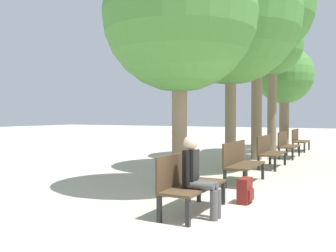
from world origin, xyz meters
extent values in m
plane|color=beige|center=(0.00, 0.00, 0.00)|extent=(80.00, 80.00, 0.00)
cube|color=#4C3823|center=(-1.51, 0.10, 0.40)|extent=(0.53, 1.51, 0.04)
cube|color=#4C3823|center=(-1.76, 0.10, 0.67)|extent=(0.04, 1.51, 0.49)
cube|color=black|center=(-1.29, -0.61, 0.19)|extent=(0.06, 0.06, 0.38)
cube|color=black|center=(-1.29, 0.81, 0.19)|extent=(0.06, 0.06, 0.38)
cube|color=black|center=(-1.73, -0.61, 0.19)|extent=(0.06, 0.06, 0.38)
cube|color=black|center=(-1.73, 0.81, 0.19)|extent=(0.06, 0.06, 0.38)
cube|color=#4C3823|center=(-1.51, 2.88, 0.40)|extent=(0.53, 1.51, 0.04)
cube|color=#4C3823|center=(-1.76, 2.88, 0.67)|extent=(0.04, 1.51, 0.49)
cube|color=black|center=(-1.29, 2.17, 0.19)|extent=(0.06, 0.06, 0.38)
cube|color=black|center=(-1.29, 3.58, 0.19)|extent=(0.06, 0.06, 0.38)
cube|color=black|center=(-1.73, 2.17, 0.19)|extent=(0.06, 0.06, 0.38)
cube|color=black|center=(-1.73, 3.58, 0.19)|extent=(0.06, 0.06, 0.38)
cube|color=#4C3823|center=(-1.51, 5.65, 0.40)|extent=(0.53, 1.51, 0.04)
cube|color=#4C3823|center=(-1.76, 5.65, 0.67)|extent=(0.04, 1.51, 0.49)
cube|color=black|center=(-1.29, 4.94, 0.19)|extent=(0.06, 0.06, 0.38)
cube|color=black|center=(-1.29, 6.36, 0.19)|extent=(0.06, 0.06, 0.38)
cube|color=black|center=(-1.73, 4.94, 0.19)|extent=(0.06, 0.06, 0.38)
cube|color=black|center=(-1.73, 6.36, 0.19)|extent=(0.06, 0.06, 0.38)
cube|color=#4C3823|center=(-1.51, 8.42, 0.40)|extent=(0.53, 1.51, 0.04)
cube|color=#4C3823|center=(-1.76, 8.42, 0.67)|extent=(0.04, 1.51, 0.49)
cube|color=black|center=(-1.29, 7.72, 0.19)|extent=(0.06, 0.06, 0.38)
cube|color=black|center=(-1.29, 9.13, 0.19)|extent=(0.06, 0.06, 0.38)
cube|color=black|center=(-1.73, 7.72, 0.19)|extent=(0.06, 0.06, 0.38)
cube|color=black|center=(-1.73, 9.13, 0.19)|extent=(0.06, 0.06, 0.38)
cube|color=#4C3823|center=(-1.51, 11.20, 0.40)|extent=(0.53, 1.51, 0.04)
cube|color=#4C3823|center=(-1.76, 11.20, 0.67)|extent=(0.04, 1.51, 0.49)
cube|color=black|center=(-1.29, 10.49, 0.19)|extent=(0.06, 0.06, 0.38)
cube|color=black|center=(-1.29, 11.91, 0.19)|extent=(0.06, 0.06, 0.38)
cube|color=black|center=(-1.73, 10.49, 0.19)|extent=(0.06, 0.06, 0.38)
cube|color=black|center=(-1.73, 11.91, 0.19)|extent=(0.06, 0.06, 0.38)
cylinder|color=#7A664C|center=(-2.42, 1.45, 1.31)|extent=(0.30, 0.30, 2.63)
sphere|color=#478438|center=(-2.42, 1.45, 3.46)|extent=(3.01, 3.01, 3.01)
cylinder|color=#7A664C|center=(-2.42, 4.62, 1.58)|extent=(0.30, 0.30, 3.16)
sphere|color=#478438|center=(-2.42, 4.62, 4.19)|extent=(3.73, 3.73, 3.73)
cylinder|color=#7A664C|center=(-2.42, 7.39, 2.06)|extent=(0.36, 0.36, 4.13)
sphere|color=#478438|center=(-2.42, 7.39, 5.16)|extent=(3.77, 3.77, 3.77)
cylinder|color=#7A664C|center=(-2.42, 9.76, 1.80)|extent=(0.35, 0.35, 3.61)
sphere|color=#478438|center=(-2.42, 9.76, 4.25)|extent=(2.35, 2.35, 2.35)
cylinder|color=#7A664C|center=(-2.42, 12.32, 1.30)|extent=(0.43, 0.43, 2.61)
sphere|color=#478438|center=(-2.42, 12.32, 3.31)|extent=(2.57, 2.57, 2.57)
cylinder|color=#4C4C4C|center=(-1.29, -0.16, 0.48)|extent=(0.40, 0.12, 0.12)
cylinder|color=#4C4C4C|center=(-1.09, -0.16, 0.21)|extent=(0.12, 0.12, 0.42)
cylinder|color=#4C4C4C|center=(-1.29, -0.02, 0.48)|extent=(0.40, 0.12, 0.12)
cylinder|color=#4C4C4C|center=(-1.09, -0.02, 0.21)|extent=(0.12, 0.12, 0.42)
cube|color=black|center=(-1.48, -0.09, 0.70)|extent=(0.18, 0.21, 0.56)
cylinder|color=black|center=(-1.48, -0.21, 0.73)|extent=(0.08, 0.08, 0.50)
cylinder|color=black|center=(-1.48, 0.02, 0.73)|extent=(0.08, 0.08, 0.50)
sphere|color=beige|center=(-1.48, -0.09, 1.10)|extent=(0.21, 0.21, 0.21)
cube|color=maroon|center=(-1.00, 1.07, 0.22)|extent=(0.18, 0.37, 0.43)
cube|color=maroon|center=(-0.89, 1.07, 0.15)|extent=(0.04, 0.26, 0.19)
camera|label=1|loc=(0.78, -5.14, 1.50)|focal=40.00mm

